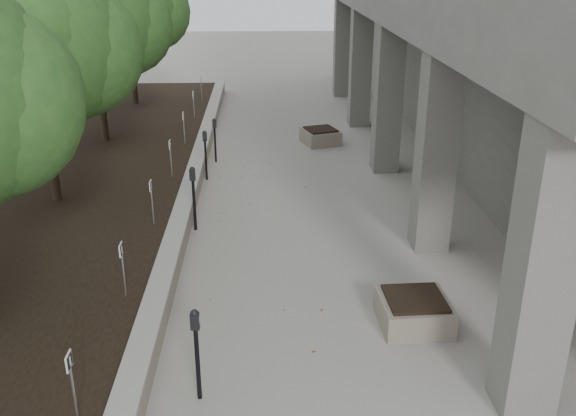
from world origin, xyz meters
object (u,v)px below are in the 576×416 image
object	(u,v)px
parking_meter_3	(194,199)
planter_front	(414,311)
crabapple_tree_3	(40,82)
parking_meter_2	(197,355)
crabapple_tree_4	(96,49)
crabapple_tree_5	(129,29)
planter_back	(321,136)
parking_meter_4	(215,140)
parking_meter_5	(206,155)

from	to	relation	value
parking_meter_3	planter_front	xyz separation A→B (m)	(3.95, -4.00, -0.48)
parking_meter_3	crabapple_tree_3	bearing A→B (deg)	165.14
parking_meter_2	crabapple_tree_4	bearing A→B (deg)	110.36
parking_meter_2	planter_front	world-z (taller)	parking_meter_2
crabapple_tree_5	planter_back	distance (m)	8.43
crabapple_tree_3	parking_meter_4	world-z (taller)	crabapple_tree_3
crabapple_tree_3	parking_meter_4	bearing A→B (deg)	48.98
crabapple_tree_3	crabapple_tree_5	distance (m)	10.00
crabapple_tree_5	parking_meter_5	xyz separation A→B (m)	(3.25, -7.64, -2.44)
crabapple_tree_5	parking_meter_2	size ratio (longest dim) A/B	3.85
planter_front	planter_back	xyz separation A→B (m)	(-0.57, 10.65, -0.01)
crabapple_tree_4	crabapple_tree_5	bearing A→B (deg)	90.00
crabapple_tree_4	parking_meter_3	distance (m)	7.21
parking_meter_4	planter_back	size ratio (longest dim) A/B	1.23
crabapple_tree_3	parking_meter_2	bearing A→B (deg)	-60.03
parking_meter_3	planter_back	distance (m)	7.48
crabapple_tree_5	parking_meter_4	size ratio (longest dim) A/B	4.16
crabapple_tree_5	parking_meter_3	bearing A→B (deg)	-73.45
crabapple_tree_3	crabapple_tree_5	size ratio (longest dim) A/B	1.00
parking_meter_5	planter_back	bearing A→B (deg)	32.75
crabapple_tree_4	parking_meter_3	xyz separation A→B (m)	(3.26, -5.97, -2.38)
crabapple_tree_4	planter_back	xyz separation A→B (m)	(6.64, 0.68, -2.87)
crabapple_tree_5	parking_meter_3	distance (m)	11.69
crabapple_tree_4	planter_back	size ratio (longest dim) A/B	5.12
parking_meter_3	parking_meter_4	xyz separation A→B (m)	(0.14, 4.88, -0.08)
planter_front	planter_back	size ratio (longest dim) A/B	1.05
parking_meter_3	parking_meter_4	bearing A→B (deg)	90.07
crabapple_tree_4	planter_front	xyz separation A→B (m)	(7.21, -9.97, -2.86)
parking_meter_4	planter_back	bearing A→B (deg)	12.50
crabapple_tree_3	planter_front	distance (m)	9.21
crabapple_tree_4	crabapple_tree_5	world-z (taller)	same
crabapple_tree_5	crabapple_tree_3	bearing A→B (deg)	-90.00
parking_meter_4	parking_meter_5	xyz separation A→B (m)	(-0.15, -1.54, 0.03)
crabapple_tree_4	parking_meter_4	xyz separation A→B (m)	(3.40, -1.09, -2.47)
crabapple_tree_5	planter_front	world-z (taller)	crabapple_tree_5
crabapple_tree_5	parking_meter_3	world-z (taller)	crabapple_tree_5
crabapple_tree_5	parking_meter_2	distance (m)	17.28
parking_meter_4	planter_front	world-z (taller)	parking_meter_4
parking_meter_5	planter_front	distance (m)	8.34
crabapple_tree_3	planter_back	xyz separation A→B (m)	(6.64, 5.68, -2.87)
crabapple_tree_3	parking_meter_4	distance (m)	5.74
crabapple_tree_5	parking_meter_4	bearing A→B (deg)	-60.84
crabapple_tree_3	parking_meter_3	bearing A→B (deg)	-16.56
crabapple_tree_3	planter_back	world-z (taller)	crabapple_tree_3
planter_front	planter_back	distance (m)	10.67
crabapple_tree_5	planter_back	bearing A→B (deg)	-33.00
crabapple_tree_3	crabapple_tree_4	xyz separation A→B (m)	(0.00, 5.00, 0.00)
planter_back	parking_meter_3	bearing A→B (deg)	-116.96
planter_back	planter_front	bearing A→B (deg)	-86.95
parking_meter_2	parking_meter_3	size ratio (longest dim) A/B	0.96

